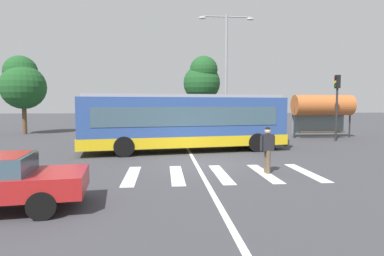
{
  "coord_description": "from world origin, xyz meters",
  "views": [
    {
      "loc": [
        -1.76,
        -13.53,
        2.54
      ],
      "look_at": [
        -0.25,
        3.32,
        1.3
      ],
      "focal_mm": 30.28,
      "sensor_mm": 36.0,
      "label": 1
    }
  ],
  "objects_px": {
    "parked_car_blue": "(190,124)",
    "background_tree_left": "(22,83)",
    "pedestrian_crossing_street": "(267,147)",
    "traffic_light_far_corner": "(337,97)",
    "parked_car_silver": "(130,124)",
    "twin_arm_street_lamp": "(226,63)",
    "city_transit_bus": "(185,122)",
    "bus_stop_shelter": "(323,106)",
    "parked_car_black": "(222,124)",
    "background_tree_right": "(202,79)",
    "parked_car_charcoal": "(160,124)"
  },
  "relations": [
    {
      "from": "city_transit_bus",
      "to": "pedestrian_crossing_street",
      "type": "xyz_separation_m",
      "value": [
        2.66,
        -5.88,
        -0.62
      ]
    },
    {
      "from": "pedestrian_crossing_street",
      "to": "twin_arm_street_lamp",
      "type": "distance_m",
      "value": 14.87
    },
    {
      "from": "city_transit_bus",
      "to": "traffic_light_far_corner",
      "type": "relative_size",
      "value": 2.51
    },
    {
      "from": "city_transit_bus",
      "to": "background_tree_right",
      "type": "distance_m",
      "value": 15.52
    },
    {
      "from": "bus_stop_shelter",
      "to": "background_tree_left",
      "type": "xyz_separation_m",
      "value": [
        -23.93,
        5.24,
        1.95
      ]
    },
    {
      "from": "parked_car_blue",
      "to": "traffic_light_far_corner",
      "type": "distance_m",
      "value": 12.53
    },
    {
      "from": "parked_car_silver",
      "to": "background_tree_left",
      "type": "bearing_deg",
      "value": -178.19
    },
    {
      "from": "parked_car_silver",
      "to": "parked_car_black",
      "type": "xyz_separation_m",
      "value": [
        8.26,
        -0.12,
        0.0
      ]
    },
    {
      "from": "parked_car_silver",
      "to": "parked_car_black",
      "type": "bearing_deg",
      "value": -0.8
    },
    {
      "from": "city_transit_bus",
      "to": "bus_stop_shelter",
      "type": "relative_size",
      "value": 2.53
    },
    {
      "from": "city_transit_bus",
      "to": "bus_stop_shelter",
      "type": "bearing_deg",
      "value": 29.46
    },
    {
      "from": "city_transit_bus",
      "to": "twin_arm_street_lamp",
      "type": "xyz_separation_m",
      "value": [
        3.85,
        8.13,
        4.23
      ]
    },
    {
      "from": "pedestrian_crossing_street",
      "to": "parked_car_charcoal",
      "type": "xyz_separation_m",
      "value": [
        -4.13,
        17.27,
        -0.2
      ]
    },
    {
      "from": "parked_car_blue",
      "to": "traffic_light_far_corner",
      "type": "xyz_separation_m",
      "value": [
        9.46,
        -7.9,
        2.29
      ]
    },
    {
      "from": "pedestrian_crossing_street",
      "to": "parked_car_black",
      "type": "xyz_separation_m",
      "value": [
        1.49,
        17.45,
        -0.2
      ]
    },
    {
      "from": "city_transit_bus",
      "to": "background_tree_left",
      "type": "xyz_separation_m",
      "value": [
        -13.03,
        11.4,
        2.78
      ]
    },
    {
      "from": "traffic_light_far_corner",
      "to": "background_tree_left",
      "type": "relative_size",
      "value": 0.68
    },
    {
      "from": "city_transit_bus",
      "to": "parked_car_charcoal",
      "type": "relative_size",
      "value": 2.5
    },
    {
      "from": "twin_arm_street_lamp",
      "to": "city_transit_bus",
      "type": "bearing_deg",
      "value": -115.33
    },
    {
      "from": "parked_car_charcoal",
      "to": "background_tree_right",
      "type": "xyz_separation_m",
      "value": [
        4.24,
        3.49,
        4.25
      ]
    },
    {
      "from": "parked_car_black",
      "to": "twin_arm_street_lamp",
      "type": "relative_size",
      "value": 0.48
    },
    {
      "from": "parked_car_black",
      "to": "bus_stop_shelter",
      "type": "height_order",
      "value": "bus_stop_shelter"
    },
    {
      "from": "city_transit_bus",
      "to": "bus_stop_shelter",
      "type": "xyz_separation_m",
      "value": [
        10.9,
        6.16,
        0.83
      ]
    },
    {
      "from": "city_transit_bus",
      "to": "traffic_light_far_corner",
      "type": "height_order",
      "value": "traffic_light_far_corner"
    },
    {
      "from": "parked_car_black",
      "to": "parked_car_blue",
      "type": "bearing_deg",
      "value": 175.78
    },
    {
      "from": "city_transit_bus",
      "to": "parked_car_blue",
      "type": "height_order",
      "value": "city_transit_bus"
    },
    {
      "from": "city_transit_bus",
      "to": "bus_stop_shelter",
      "type": "distance_m",
      "value": 12.55
    },
    {
      "from": "parked_car_black",
      "to": "parked_car_charcoal",
      "type": "bearing_deg",
      "value": -178.16
    },
    {
      "from": "parked_car_silver",
      "to": "parked_car_black",
      "type": "height_order",
      "value": "same"
    },
    {
      "from": "background_tree_right",
      "to": "parked_car_blue",
      "type": "bearing_deg",
      "value": -115.68
    },
    {
      "from": "parked_car_charcoal",
      "to": "traffic_light_far_corner",
      "type": "relative_size",
      "value": 1.0
    },
    {
      "from": "parked_car_silver",
      "to": "bus_stop_shelter",
      "type": "height_order",
      "value": "bus_stop_shelter"
    },
    {
      "from": "city_transit_bus",
      "to": "bus_stop_shelter",
      "type": "height_order",
      "value": "bus_stop_shelter"
    },
    {
      "from": "parked_car_silver",
      "to": "background_tree_right",
      "type": "relative_size",
      "value": 0.63
    },
    {
      "from": "parked_car_black",
      "to": "background_tree_left",
      "type": "bearing_deg",
      "value": -179.44
    },
    {
      "from": "parked_car_silver",
      "to": "twin_arm_street_lamp",
      "type": "xyz_separation_m",
      "value": [
        7.96,
        -3.55,
        5.05
      ]
    },
    {
      "from": "city_transit_bus",
      "to": "pedestrian_crossing_street",
      "type": "relative_size",
      "value": 6.61
    },
    {
      "from": "parked_car_black",
      "to": "background_tree_right",
      "type": "height_order",
      "value": "background_tree_right"
    },
    {
      "from": "parked_car_blue",
      "to": "background_tree_left",
      "type": "relative_size",
      "value": 0.67
    },
    {
      "from": "pedestrian_crossing_street",
      "to": "parked_car_blue",
      "type": "relative_size",
      "value": 0.38
    },
    {
      "from": "traffic_light_far_corner",
      "to": "parked_car_silver",
      "type": "bearing_deg",
      "value": 152.29
    },
    {
      "from": "parked_car_black",
      "to": "background_tree_left",
      "type": "xyz_separation_m",
      "value": [
        -17.18,
        -0.17,
        3.6
      ]
    },
    {
      "from": "parked_car_blue",
      "to": "bus_stop_shelter",
      "type": "relative_size",
      "value": 1.0
    },
    {
      "from": "parked_car_silver",
      "to": "twin_arm_street_lamp",
      "type": "height_order",
      "value": "twin_arm_street_lamp"
    },
    {
      "from": "parked_car_blue",
      "to": "pedestrian_crossing_street",
      "type": "bearing_deg",
      "value": -85.52
    },
    {
      "from": "parked_car_charcoal",
      "to": "bus_stop_shelter",
      "type": "distance_m",
      "value": 13.53
    },
    {
      "from": "parked_car_blue",
      "to": "background_tree_left",
      "type": "bearing_deg",
      "value": -178.48
    },
    {
      "from": "parked_car_black",
      "to": "bus_stop_shelter",
      "type": "relative_size",
      "value": 1.03
    },
    {
      "from": "twin_arm_street_lamp",
      "to": "parked_car_silver",
      "type": "bearing_deg",
      "value": 155.94
    },
    {
      "from": "pedestrian_crossing_street",
      "to": "background_tree_left",
      "type": "xyz_separation_m",
      "value": [
        -15.69,
        17.28,
        3.4
      ]
    }
  ]
}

